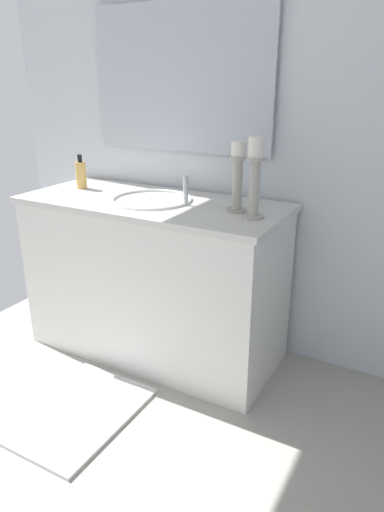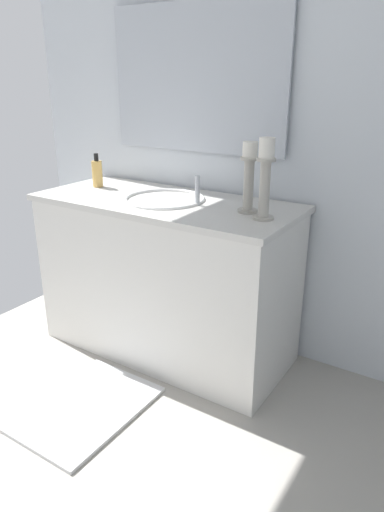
# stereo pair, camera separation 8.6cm
# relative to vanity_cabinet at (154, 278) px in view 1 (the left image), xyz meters

# --- Properties ---
(wall_left) EXTENTS (0.04, 2.62, 2.45)m
(wall_left) POSITION_rel_vanity_cabinet_xyz_m (-0.33, 0.22, 0.81)
(wall_left) COLOR silver
(wall_left) RESTS_ON ground
(vanity_cabinet) EXTENTS (0.58, 1.33, 0.83)m
(vanity_cabinet) POSITION_rel_vanity_cabinet_xyz_m (0.00, 0.00, 0.00)
(vanity_cabinet) COLOR white
(vanity_cabinet) RESTS_ON ground
(sink_basin) EXTENTS (0.40, 0.40, 0.24)m
(sink_basin) POSITION_rel_vanity_cabinet_xyz_m (-0.00, 0.00, 0.37)
(sink_basin) COLOR white
(sink_basin) RESTS_ON vanity_cabinet
(mirror) EXTENTS (0.02, 0.99, 0.70)m
(mirror) POSITION_rel_vanity_cabinet_xyz_m (-0.28, 0.00, 0.96)
(mirror) COLOR silver
(candle_holder_tall) EXTENTS (0.09, 0.09, 0.34)m
(candle_holder_tall) POSITION_rel_vanity_cabinet_xyz_m (0.05, 0.55, 0.59)
(candle_holder_tall) COLOR #B7B2A5
(candle_holder_tall) RESTS_ON vanity_cabinet
(candle_holder_short) EXTENTS (0.09, 0.09, 0.31)m
(candle_holder_short) POSITION_rel_vanity_cabinet_xyz_m (-0.02, 0.44, 0.57)
(candle_holder_short) COLOR #B7B2A5
(candle_holder_short) RESTS_ON vanity_cabinet
(soap_bottle) EXTENTS (0.06, 0.06, 0.18)m
(soap_bottle) POSITION_rel_vanity_cabinet_xyz_m (-0.04, -0.48, 0.49)
(soap_bottle) COLOR #E5B259
(soap_bottle) RESTS_ON vanity_cabinet
(bath_mat) EXTENTS (0.60, 0.44, 0.02)m
(bath_mat) POSITION_rel_vanity_cabinet_xyz_m (0.62, 0.00, -0.41)
(bath_mat) COLOR silver
(bath_mat) RESTS_ON ground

